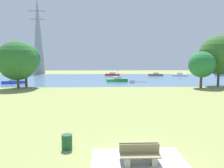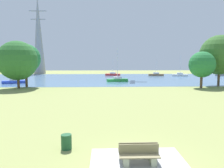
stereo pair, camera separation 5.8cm
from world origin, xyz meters
name	(u,v)px [view 1 (the left image)]	position (x,y,z in m)	size (l,w,h in m)	color
ground_plane	(114,93)	(0.00, 22.00, 0.00)	(160.00, 160.00, 0.00)	#8C9351
concrete_pad	(139,163)	(0.00, 0.00, 0.05)	(4.40, 3.20, 0.10)	#AEAEAE
bench_facing_water	(138,152)	(0.00, 0.27, 0.47)	(1.80, 0.48, 0.89)	#9CA17E
bench_facing_inland	(140,157)	(0.00, -0.27, 0.47)	(1.80, 0.48, 0.89)	#9CA17E
litter_bin	(67,142)	(-3.58, 1.85, 0.40)	(0.56, 0.56, 0.80)	#1E512D
water_surface	(109,78)	(0.00, 50.00, 0.01)	(140.00, 40.00, 0.02)	#5379A0
sailboat_green	(117,80)	(1.62, 40.57, 0.47)	(5.01, 2.49, 7.75)	green
sailboat_red	(112,74)	(1.47, 61.76, 0.45)	(5.01, 2.53, 5.48)	red
sailboat_gray	(222,74)	(37.33, 59.49, 0.44)	(5.02, 3.05, 5.30)	gray
sailboat_blue	(14,81)	(-20.50, 37.11, 0.45)	(5.03, 2.97, 5.83)	blue
sailboat_white	(180,75)	(22.62, 58.09, 0.46)	(5.03, 2.84, 6.53)	white
sailboat_brown	(156,74)	(15.49, 60.17, 0.44)	(4.96, 2.13, 5.21)	brown
tree_west_near	(17,61)	(-16.16, 28.09, 4.80)	(6.67, 6.67, 8.14)	brown
tree_west_far	(25,59)	(-15.57, 30.30, 5.17)	(5.25, 5.25, 7.81)	brown
tree_east_far	(202,65)	(15.59, 27.78, 4.11)	(4.53, 4.53, 6.39)	brown
tree_east_near	(219,55)	(20.21, 30.59, 5.87)	(7.40, 7.40, 9.57)	brown
electricity_pylon	(38,35)	(-25.69, 73.50, 14.45)	(6.40, 4.40, 28.88)	gray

